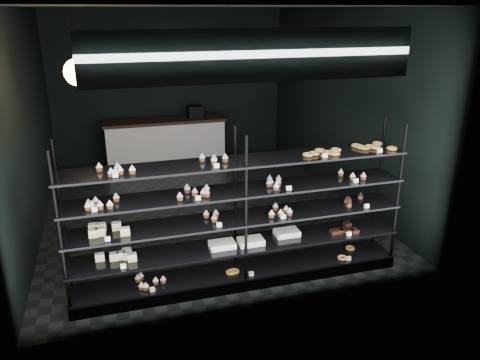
{
  "coord_description": "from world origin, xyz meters",
  "views": [
    {
      "loc": [
        -1.45,
        -7.25,
        3.16
      ],
      "look_at": [
        0.14,
        -1.9,
        1.12
      ],
      "focal_mm": 35.0,
      "sensor_mm": 36.0,
      "label": 1
    }
  ],
  "objects": [
    {
      "name": "service_counter",
      "position": [
        -0.22,
        2.5,
        0.5
      ],
      "size": [
        2.57,
        0.65,
        1.23
      ],
      "color": "beige",
      "rests_on": "room"
    },
    {
      "name": "display_shelf",
      "position": [
        -0.04,
        -2.45,
        0.63
      ],
      "size": [
        4.0,
        0.5,
        1.91
      ],
      "color": "black",
      "rests_on": "room"
    },
    {
      "name": "signage",
      "position": [
        0.0,
        -2.93,
        2.75
      ],
      "size": [
        3.3,
        0.05,
        0.5
      ],
      "color": "#0F0D45",
      "rests_on": "room"
    },
    {
      "name": "room",
      "position": [
        0.0,
        0.0,
        1.6
      ],
      "size": [
        5.01,
        6.01,
        3.2
      ],
      "color": "black",
      "rests_on": "ground"
    },
    {
      "name": "pendant_lamp",
      "position": [
        -1.7,
        -1.19,
        2.45
      ],
      "size": [
        0.33,
        0.33,
        0.89
      ],
      "color": "black",
      "rests_on": "room"
    }
  ]
}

